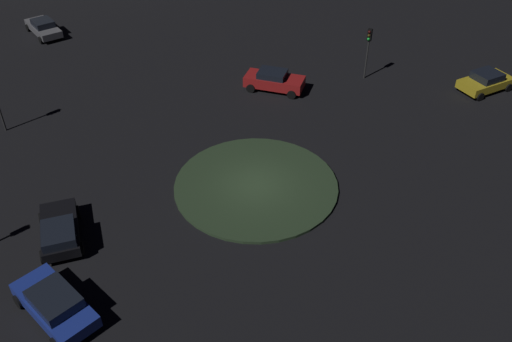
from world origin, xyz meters
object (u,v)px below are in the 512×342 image
(car_blue, at_px, (55,304))
(car_black, at_px, (60,231))
(car_grey, at_px, (43,27))
(traffic_light_north, at_px, (368,44))
(car_red, at_px, (274,80))
(car_yellow, at_px, (486,81))

(car_blue, height_order, car_black, car_blue)
(car_grey, bearing_deg, traffic_light_north, 36.28)
(car_blue, xyz_separation_m, car_grey, (-29.59, 10.17, -0.07))
(car_blue, xyz_separation_m, car_red, (-10.12, 20.00, 0.00))
(car_yellow, height_order, traffic_light_north, traffic_light_north)
(car_red, distance_m, traffic_light_north, 7.32)
(car_red, xyz_separation_m, car_grey, (-19.47, -9.83, -0.08))
(car_blue, bearing_deg, car_red, -72.42)
(car_yellow, height_order, car_grey, car_yellow)
(car_yellow, bearing_deg, car_red, 151.53)
(car_yellow, bearing_deg, traffic_light_north, 139.45)
(car_yellow, distance_m, car_grey, 36.08)
(car_red, height_order, car_grey, car_red)
(car_red, bearing_deg, car_blue, -98.60)
(car_yellow, relative_size, car_black, 0.96)
(traffic_light_north, bearing_deg, car_black, -13.76)
(car_red, xyz_separation_m, traffic_light_north, (2.67, 6.51, 2.01))
(car_blue, height_order, car_grey, car_blue)
(car_red, distance_m, car_grey, 21.81)
(car_yellow, xyz_separation_m, car_grey, (-28.63, -21.95, -0.03))
(car_red, bearing_deg, car_yellow, 17.47)
(car_yellow, distance_m, traffic_light_north, 8.83)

